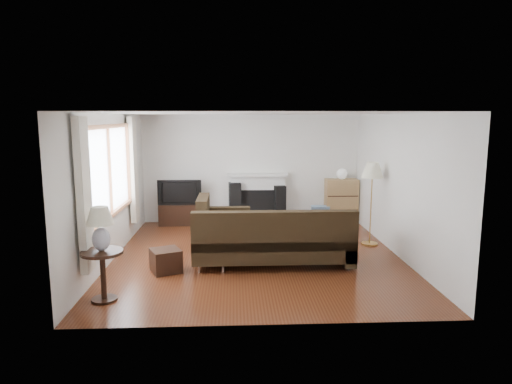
{
  "coord_description": "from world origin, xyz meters",
  "views": [
    {
      "loc": [
        -0.39,
        -7.82,
        2.43
      ],
      "look_at": [
        0.0,
        0.3,
        1.1
      ],
      "focal_mm": 32.0,
      "sensor_mm": 36.0,
      "label": 1
    }
  ],
  "objects_px": {
    "sectional_sofa": "(273,237)",
    "floor_lamp": "(371,204)",
    "bookshelf": "(341,201)",
    "coffee_table": "(280,230)",
    "tv_stand": "(181,214)",
    "side_table": "(103,276)"
  },
  "relations": [
    {
      "from": "floor_lamp",
      "to": "coffee_table",
      "type": "bearing_deg",
      "value": 164.51
    },
    {
      "from": "sectional_sofa",
      "to": "side_table",
      "type": "relative_size",
      "value": 4.11
    },
    {
      "from": "tv_stand",
      "to": "sectional_sofa",
      "type": "relative_size",
      "value": 0.34
    },
    {
      "from": "floor_lamp",
      "to": "side_table",
      "type": "height_order",
      "value": "floor_lamp"
    },
    {
      "from": "tv_stand",
      "to": "bookshelf",
      "type": "bearing_deg",
      "value": 0.46
    },
    {
      "from": "tv_stand",
      "to": "bookshelf",
      "type": "height_order",
      "value": "bookshelf"
    },
    {
      "from": "floor_lamp",
      "to": "bookshelf",
      "type": "bearing_deg",
      "value": 93.61
    },
    {
      "from": "tv_stand",
      "to": "sectional_sofa",
      "type": "distance_m",
      "value": 3.52
    },
    {
      "from": "coffee_table",
      "to": "sectional_sofa",
      "type": "bearing_deg",
      "value": -102.06
    },
    {
      "from": "bookshelf",
      "to": "coffee_table",
      "type": "bearing_deg",
      "value": -137.59
    },
    {
      "from": "bookshelf",
      "to": "floor_lamp",
      "type": "distance_m",
      "value": 1.94
    },
    {
      "from": "tv_stand",
      "to": "coffee_table",
      "type": "relative_size",
      "value": 0.95
    },
    {
      "from": "sectional_sofa",
      "to": "coffee_table",
      "type": "height_order",
      "value": "sectional_sofa"
    },
    {
      "from": "tv_stand",
      "to": "sectional_sofa",
      "type": "height_order",
      "value": "sectional_sofa"
    },
    {
      "from": "sectional_sofa",
      "to": "floor_lamp",
      "type": "relative_size",
      "value": 1.78
    },
    {
      "from": "coffee_table",
      "to": "floor_lamp",
      "type": "height_order",
      "value": "floor_lamp"
    },
    {
      "from": "tv_stand",
      "to": "side_table",
      "type": "height_order",
      "value": "side_table"
    },
    {
      "from": "tv_stand",
      "to": "sectional_sofa",
      "type": "xyz_separation_m",
      "value": [
        1.87,
        -2.97,
        0.22
      ]
    },
    {
      "from": "sectional_sofa",
      "to": "side_table",
      "type": "height_order",
      "value": "sectional_sofa"
    },
    {
      "from": "bookshelf",
      "to": "floor_lamp",
      "type": "height_order",
      "value": "floor_lamp"
    },
    {
      "from": "floor_lamp",
      "to": "side_table",
      "type": "bearing_deg",
      "value": -149.92
    },
    {
      "from": "floor_lamp",
      "to": "sectional_sofa",
      "type": "bearing_deg",
      "value": -151.12
    }
  ]
}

